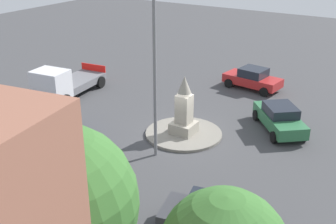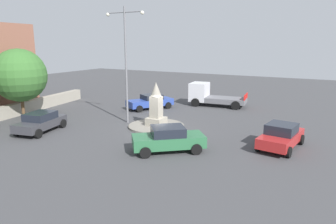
% 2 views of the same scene
% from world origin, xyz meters
% --- Properties ---
extents(ground_plane, '(80.00, 80.00, 0.00)m').
position_xyz_m(ground_plane, '(0.00, 0.00, 0.00)').
color(ground_plane, '#424244').
extents(traffic_island, '(4.25, 4.25, 0.15)m').
position_xyz_m(traffic_island, '(0.00, 0.00, 0.08)').
color(traffic_island, gray).
rests_on(traffic_island, ground).
extents(monument, '(1.26, 1.26, 3.28)m').
position_xyz_m(monument, '(0.00, 0.00, 1.54)').
color(monument, '#9E9687').
rests_on(monument, traffic_island).
extents(streetlamp, '(3.44, 0.28, 8.92)m').
position_xyz_m(streetlamp, '(2.72, -0.07, 5.33)').
color(streetlamp, slate).
rests_on(streetlamp, ground).
extents(car_red_approaching, '(2.41, 4.22, 1.52)m').
position_xyz_m(car_red_approaching, '(-9.08, 0.46, 0.76)').
color(car_red_approaching, '#B22323').
rests_on(car_red_approaching, ground).
extents(car_blue_parked_right, '(3.68, 4.66, 1.39)m').
position_xyz_m(car_blue_parked_right, '(3.89, -5.41, 0.72)').
color(car_blue_parked_right, '#2D479E').
rests_on(car_blue_parked_right, ground).
extents(car_green_parked_left, '(4.30, 3.97, 1.51)m').
position_xyz_m(car_green_parked_left, '(-3.38, 4.28, 0.77)').
color(car_green_parked_left, '#2D6B42').
rests_on(car_green_parked_left, ground).
extents(car_dark_grey_waiting, '(2.63, 4.21, 1.41)m').
position_xyz_m(car_dark_grey_waiting, '(6.64, 5.06, 0.74)').
color(car_dark_grey_waiting, '#38383D').
rests_on(car_dark_grey_waiting, ground).
extents(truck_white_passing, '(5.77, 2.96, 2.27)m').
position_xyz_m(truck_white_passing, '(-0.58, -9.68, 1.04)').
color(truck_white_passing, silver).
rests_on(truck_white_passing, ground).
extents(tree_mid_cluster, '(4.44, 4.44, 5.82)m').
position_xyz_m(tree_mid_cluster, '(11.70, 2.72, 3.59)').
color(tree_mid_cluster, brown).
rests_on(tree_mid_cluster, ground).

